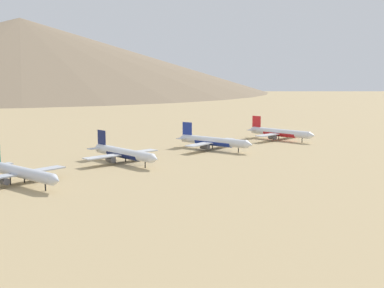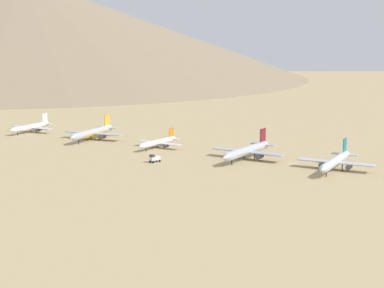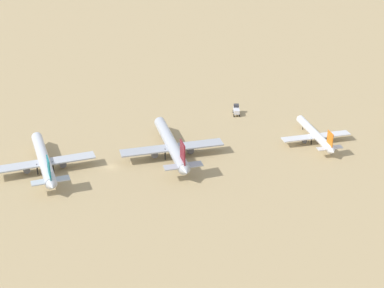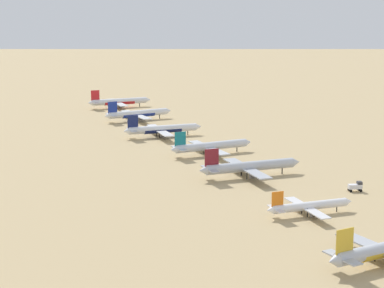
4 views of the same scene
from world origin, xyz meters
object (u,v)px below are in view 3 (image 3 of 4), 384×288
Objects in this scene: parked_jet_2 at (315,134)px; parked_jet_4 at (44,160)px; parked_jet_3 at (171,145)px; service_truck at (236,110)px.

parked_jet_2 is 99.12m from parked_jet_4.
parked_jet_4 is (15.44, 97.91, 0.96)m from parked_jet_2.
parked_jet_2 is 54.57m from parked_jet_3.
parked_jet_4 reaches higher than service_truck.
service_truck is at bearing -56.60° from parked_jet_3.
parked_jet_3 is at bearing 123.40° from service_truck.
parked_jet_3 is at bearing -97.78° from parked_jet_4.
parked_jet_3 is 8.07× the size of service_truck.
parked_jet_3 reaches higher than parked_jet_4.
parked_jet_2 reaches higher than service_truck.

